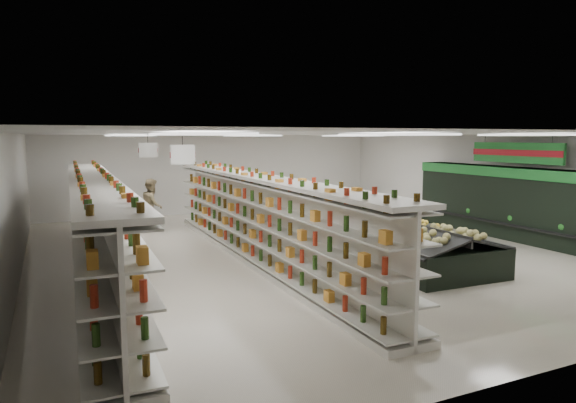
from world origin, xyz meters
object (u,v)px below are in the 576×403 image
produce_island (381,235)px  shopper_main (341,248)px  shopper_background (152,205)px  gondola_left (95,231)px  gondola_center (259,222)px  soda_endcap (255,203)px

produce_island → shopper_main: bearing=-137.9°
shopper_background → gondola_left: bearing=171.2°
gondola_center → shopper_main: bearing=-78.4°
produce_island → soda_endcap: 6.40m
produce_island → soda_endcap: size_ratio=4.88×
gondola_center → shopper_background: bearing=107.5°
gondola_left → gondola_center: size_ratio=1.03×
gondola_center → shopper_main: 3.08m
gondola_left → gondola_center: bearing=-2.5°
gondola_left → soda_endcap: gondola_left is taller
produce_island → shopper_background: shopper_background is taller
soda_endcap → shopper_background: (-3.78, -0.27, 0.18)m
shopper_background → shopper_main: bearing=-150.9°
gondola_left → shopper_background: gondola_left is taller
soda_endcap → shopper_background: size_ratio=0.82×
gondola_left → shopper_main: bearing=-35.0°
gondola_left → produce_island: 7.24m
gondola_left → shopper_background: (2.20, 5.16, -0.15)m
gondola_left → shopper_background: bearing=68.8°
gondola_left → soda_endcap: size_ratio=8.96×
gondola_left → shopper_main: (4.43, -3.32, -0.15)m
gondola_left → shopper_main: gondola_left is taller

